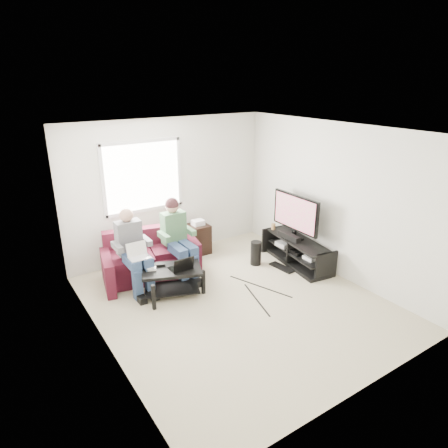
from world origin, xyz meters
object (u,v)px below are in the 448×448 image
at_px(coffee_table, 172,275).
at_px(tv_stand, 297,253).
at_px(subwoofer, 256,253).
at_px(sofa, 151,259).
at_px(end_table, 198,238).
at_px(tv, 295,214).

height_order(coffee_table, tv_stand, tv_stand).
distance_m(tv_stand, subwoofer, 0.76).
height_order(sofa, end_table, sofa).
xyz_separation_m(tv_stand, end_table, (-1.26, 1.44, 0.08)).
bearing_deg(tv, sofa, 158.23).
bearing_deg(coffee_table, sofa, 90.38).
relative_size(coffee_table, subwoofer, 2.37).
relative_size(tv_stand, end_table, 2.26).
height_order(sofa, coffee_table, sofa).
bearing_deg(sofa, tv_stand, -23.76).
height_order(sofa, tv_stand, sofa).
distance_m(tv, end_table, 1.95).
height_order(subwoofer, end_table, end_table).
bearing_deg(end_table, tv, -46.70).
bearing_deg(subwoofer, tv, -25.22).
relative_size(tv, subwoofer, 2.46).
relative_size(coffee_table, end_table, 1.56).
distance_m(tv_stand, end_table, 1.91).
distance_m(subwoofer, end_table, 1.21).
height_order(coffee_table, tv, tv).
height_order(sofa, subwoofer, sofa).
xyz_separation_m(tv_stand, tv, (-0.00, 0.10, 0.73)).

